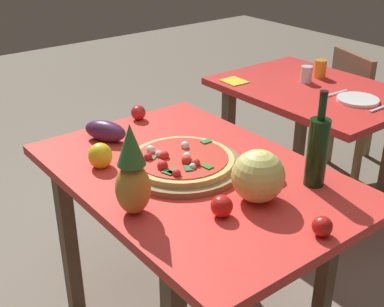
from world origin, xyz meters
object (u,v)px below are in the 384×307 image
at_px(tomato_beside_pepper, 270,168).
at_px(pineapple_left, 132,174).
at_px(knife_utensil, 381,108).
at_px(bell_pepper, 100,156).
at_px(tomato_at_corner, 222,206).
at_px(dinner_plate, 358,100).
at_px(background_table, 312,106).
at_px(drinking_glass_juice, 320,69).
at_px(melon, 258,176).
at_px(tomato_by_bottle, 322,226).
at_px(napkin_folded, 234,81).
at_px(tomato_near_board, 138,113).
at_px(eggplant, 105,131).
at_px(drinking_glass_water, 306,74).
at_px(wine_bottle, 317,150).
at_px(display_table, 195,192).
at_px(pizza, 181,160).
at_px(dining_chair, 361,106).
at_px(fork_utensil, 336,93).
at_px(pizza_board, 182,165).

bearing_deg(tomato_beside_pepper, pineapple_left, -101.14).
xyz_separation_m(pineapple_left, knife_utensil, (-0.05, 1.51, -0.14)).
xyz_separation_m(bell_pepper, tomato_beside_pepper, (0.47, 0.46, -0.01)).
distance_m(tomato_at_corner, dinner_plate, 1.35).
xyz_separation_m(background_table, dinner_plate, (0.28, 0.01, 0.12)).
bearing_deg(dinner_plate, tomato_beside_pepper, -72.86).
bearing_deg(dinner_plate, drinking_glass_juice, 157.03).
xyz_separation_m(melon, bell_pepper, (-0.56, -0.31, -0.05)).
height_order(tomato_by_bottle, napkin_folded, tomato_by_bottle).
bearing_deg(bell_pepper, napkin_folded, 112.51).
bearing_deg(tomato_by_bottle, tomato_near_board, 176.89).
bearing_deg(eggplant, drinking_glass_water, 90.14).
relative_size(tomato_at_corner, dinner_plate, 0.34).
bearing_deg(dinner_plate, drinking_glass_water, 175.57).
bearing_deg(background_table, pineapple_left, -72.30).
distance_m(wine_bottle, drinking_glass_juice, 1.34).
height_order(display_table, pizza, pizza).
bearing_deg(tomato_near_board, dining_chair, 85.61).
distance_m(pineapple_left, knife_utensil, 1.51).
bearing_deg(fork_utensil, pineapple_left, -74.97).
distance_m(eggplant, tomato_near_board, 0.27).
distance_m(dinner_plate, fork_utensil, 0.14).
relative_size(display_table, dining_chair, 1.51).
xyz_separation_m(background_table, melon, (0.67, -1.11, 0.20)).
bearing_deg(pizza, napkin_folded, 127.21).
xyz_separation_m(pizza, tomato_at_corner, (0.35, -0.10, -0.00)).
bearing_deg(drinking_glass_water, drinking_glass_juice, 95.35).
relative_size(dining_chair, knife_utensil, 4.72).
xyz_separation_m(tomato_by_bottle, tomato_beside_pepper, (-0.37, 0.15, 0.01)).
xyz_separation_m(pizza, fork_utensil, (-0.18, 1.20, -0.04)).
xyz_separation_m(display_table, tomato_at_corner, (0.30, -0.12, 0.13)).
relative_size(bell_pepper, tomato_at_corner, 1.39).
xyz_separation_m(pizza_board, melon, (0.35, 0.07, 0.08)).
bearing_deg(tomato_at_corner, pizza_board, 164.18).
bearing_deg(background_table, drinking_glass_water, 157.37).
bearing_deg(knife_utensil, drinking_glass_water, 177.30).
xyz_separation_m(dining_chair, fork_utensil, (0.23, -0.61, 0.28)).
bearing_deg(background_table, tomato_beside_pepper, -58.68).
distance_m(bell_pepper, drinking_glass_juice, 1.62).
bearing_deg(tomato_at_corner, dining_chair, 111.81).
distance_m(background_table, wine_bottle, 1.16).
bearing_deg(tomato_near_board, drinking_glass_juice, 85.35).
bearing_deg(pizza_board, drinking_glass_water, 109.05).
distance_m(tomato_at_corner, knife_utensil, 1.32).
bearing_deg(fork_utensil, pizza, -78.86).
relative_size(background_table, bell_pepper, 10.23).
xyz_separation_m(background_table, knife_utensil, (0.42, 0.01, 0.12)).
bearing_deg(knife_utensil, display_table, -91.80).
height_order(bell_pepper, tomato_beside_pepper, bell_pepper).
xyz_separation_m(pizza_board, fork_utensil, (-0.18, 1.19, -0.01)).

